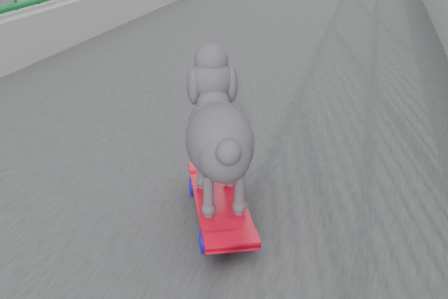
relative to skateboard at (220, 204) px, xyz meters
The scene contains 2 objects.
skateboard is the anchor object (origin of this frame).
poodle 0.24m from the skateboard, 113.87° to the left, with size 0.32×0.46×0.41m.
Camera 1 is at (0.77, -0.41, 7.90)m, focal length 42.00 mm.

